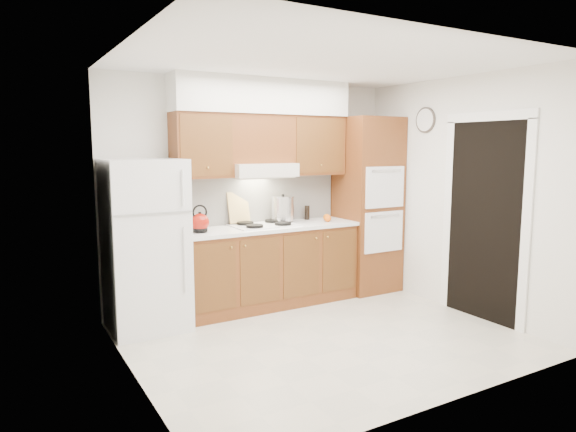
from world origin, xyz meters
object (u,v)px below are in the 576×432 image
object	(u,v)px
fridge	(145,245)
stock_pot	(283,209)
oven_cabinet	(367,205)
kettle	(200,222)

from	to	relation	value
fridge	stock_pot	size ratio (longest dim) A/B	6.24
oven_cabinet	stock_pot	size ratio (longest dim) A/B	7.98
oven_cabinet	kettle	world-z (taller)	oven_cabinet
fridge	kettle	size ratio (longest dim) A/B	8.87
fridge	kettle	xyz separation A→B (m)	(0.58, -0.00, 0.19)
oven_cabinet	kettle	xyz separation A→B (m)	(-2.26, -0.04, -0.05)
fridge	kettle	distance (m)	0.61
stock_pot	oven_cabinet	bearing A→B (deg)	-6.74
kettle	stock_pot	xyz separation A→B (m)	(1.10, 0.18, 0.06)
fridge	stock_pot	world-z (taller)	fridge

